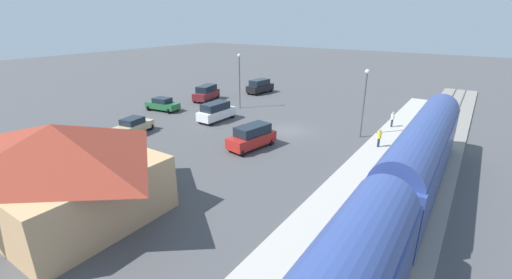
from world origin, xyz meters
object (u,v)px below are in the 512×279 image
(suv_maroon, at_px, (206,93))
(light_pole_near_platform, at_px, (365,95))
(suv_black, at_px, (260,86))
(sedan_green, at_px, (162,104))
(suv_red, at_px, (252,136))
(station_building, at_px, (59,167))
(sedan_tan, at_px, (133,126))
(light_pole_lot_center, at_px, (239,74))
(suv_white, at_px, (216,111))
(pedestrian_on_platform, at_px, (379,137))
(pedestrian_waiting_far, at_px, (392,118))

(suv_maroon, xyz_separation_m, light_pole_near_platform, (-24.19, 3.43, 3.28))
(suv_black, relative_size, sedan_green, 1.08)
(suv_red, xyz_separation_m, suv_black, (12.86, -20.89, 0.00))
(station_building, relative_size, sedan_tan, 2.51)
(suv_maroon, xyz_separation_m, light_pole_lot_center, (-6.86, 0.89, 3.44))
(suv_white, bearing_deg, sedan_tan, 64.28)
(suv_black, bearing_deg, light_pole_lot_center, 107.69)
(sedan_tan, relative_size, suv_maroon, 0.91)
(suv_white, xyz_separation_m, light_pole_near_platform, (-16.12, -3.81, 3.28))
(pedestrian_on_platform, distance_m, sedan_green, 27.53)
(suv_black, distance_m, light_pole_lot_center, 10.64)
(sedan_green, bearing_deg, light_pole_lot_center, -138.39)
(suv_red, height_order, light_pole_near_platform, light_pole_near_platform)
(station_building, xyz_separation_m, suv_black, (9.19, -36.36, -1.83))
(pedestrian_on_platform, distance_m, suv_white, 18.65)
(station_building, height_order, suv_white, station_building)
(sedan_tan, bearing_deg, station_building, 127.49)
(station_building, xyz_separation_m, pedestrian_on_platform, (-13.68, -21.63, -1.69))
(sedan_tan, height_order, suv_black, suv_black)
(suv_black, distance_m, suv_white, 16.51)
(sedan_green, xyz_separation_m, suv_white, (-8.87, -0.45, 0.27))
(pedestrian_waiting_far, relative_size, suv_maroon, 0.33)
(suv_maroon, bearing_deg, suv_black, -113.57)
(station_building, relative_size, suv_red, 2.30)
(station_building, xyz_separation_m, suv_maroon, (12.99, -27.65, -1.83))
(station_building, height_order, sedan_tan, station_building)
(pedestrian_on_platform, xyz_separation_m, suv_maroon, (26.67, -6.02, -0.13))
(sedan_tan, bearing_deg, pedestrian_on_platform, -156.65)
(sedan_green, bearing_deg, pedestrian_waiting_far, -162.16)
(suv_red, distance_m, sedan_tan, 13.25)
(station_building, bearing_deg, suv_white, -76.44)
(suv_red, distance_m, sedan_green, 18.04)
(sedan_tan, relative_size, suv_white, 0.95)
(station_building, distance_m, pedestrian_on_platform, 25.65)
(suv_maroon, height_order, sedan_green, suv_maroon)
(station_building, height_order, suv_maroon, station_building)
(station_building, xyz_separation_m, sedan_tan, (9.06, -11.82, -2.10))
(suv_white, distance_m, light_pole_lot_center, 7.33)
(suv_black, bearing_deg, pedestrian_waiting_far, 161.06)
(suv_maroon, bearing_deg, light_pole_lot_center, 172.62)
(light_pole_lot_center, bearing_deg, pedestrian_waiting_far, -174.41)
(pedestrian_on_platform, xyz_separation_m, sedan_tan, (22.75, 9.82, -0.40))
(suv_maroon, relative_size, light_pole_lot_center, 0.72)
(pedestrian_waiting_far, height_order, sedan_green, pedestrian_waiting_far)
(pedestrian_waiting_far, relative_size, light_pole_lot_center, 0.24)
(suv_maroon, bearing_deg, pedestrian_on_platform, 167.29)
(suv_red, bearing_deg, station_building, 76.64)
(station_building, distance_m, sedan_tan, 15.04)
(suv_red, bearing_deg, suv_white, -29.91)
(pedestrian_on_platform, bearing_deg, light_pole_near_platform, -46.22)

